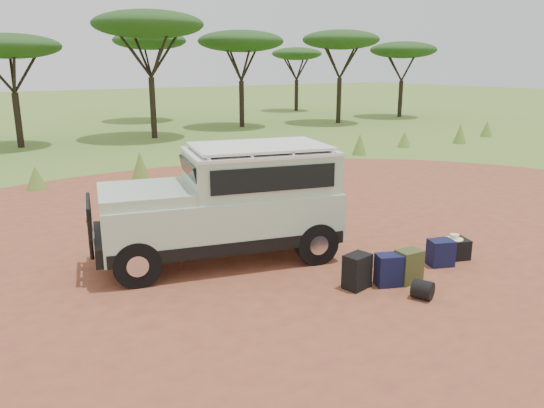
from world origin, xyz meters
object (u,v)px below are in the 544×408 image
backpack_black (357,271)px  duffel_navy (441,253)px  safari_vehicle (228,206)px  hard_case (453,249)px  backpack_olive (409,267)px  walking_staff (190,233)px  backpack_navy (389,270)px

backpack_black → duffel_navy: size_ratio=1.20×
safari_vehicle → duffel_navy: size_ratio=9.60×
safari_vehicle → hard_case: 4.29m
backpack_olive → duffel_navy: 1.10m
walking_staff → backpack_olive: 3.78m
backpack_navy → hard_case: (1.93, 0.22, -0.08)m
backpack_black → hard_case: 2.43m
walking_staff → backpack_olive: bearing=-105.7°
walking_staff → duffel_navy: walking_staff is taller
backpack_black → backpack_olive: (0.87, -0.31, -0.00)m
hard_case → walking_staff: bearing=173.5°
walking_staff → safari_vehicle: bearing=-54.8°
safari_vehicle → backpack_navy: bearing=-43.3°
backpack_black → backpack_olive: bearing=-30.2°
safari_vehicle → backpack_navy: 3.09m
backpack_olive → hard_case: bearing=16.1°
duffel_navy → hard_case: duffel_navy is taller
backpack_olive → backpack_navy: bearing=168.9°
backpack_navy → backpack_black: bearing=-179.9°
backpack_black → hard_case: bearing=-10.2°
safari_vehicle → backpack_olive: (1.95, -2.65, -0.74)m
duffel_navy → walking_staff: bearing=171.3°
walking_staff → hard_case: walking_staff is taller
walking_staff → hard_case: 4.91m
walking_staff → duffel_navy: bearing=-94.4°
safari_vehicle → walking_staff: 0.92m
backpack_black → backpack_olive: 0.92m
walking_staff → backpack_navy: bearing=-108.5°
backpack_navy → backpack_olive: backpack_olive is taller
safari_vehicle → walking_staff: safari_vehicle is taller
duffel_navy → safari_vehicle: bearing=163.2°
duffel_navy → hard_case: bearing=33.5°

